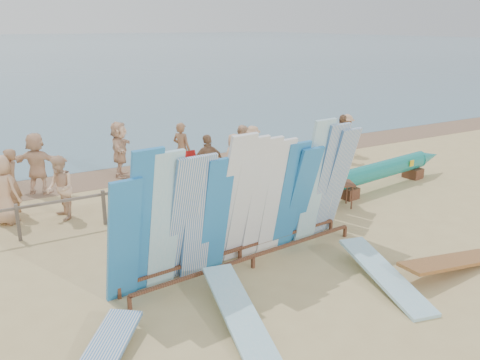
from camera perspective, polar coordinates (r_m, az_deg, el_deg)
ground at (r=11.39m, az=-0.85°, el=-8.04°), size 160.00×160.00×0.00m
wet_sand_strip at (r=17.64m, az=-12.32°, el=0.83°), size 40.00×2.60×0.01m
fence at (r=13.67m, az=-7.00°, el=-0.92°), size 12.08×0.08×0.90m
main_surfboard_rack at (r=10.33m, az=0.75°, el=-2.82°), size 5.90×1.37×2.92m
side_surfboard_rack at (r=13.39m, az=8.42°, el=0.78°), size 2.16×1.68×2.45m
outrigger_canoe at (r=16.15m, az=15.79°, el=1.05°), size 5.96×1.37×0.85m
vendor_table at (r=14.17m, az=10.86°, el=-1.56°), size 1.00×0.87×1.11m
flat_board_c at (r=11.40m, az=22.57°, el=-9.43°), size 2.70×0.63×0.43m
flat_board_b at (r=10.48m, az=15.84°, el=-11.11°), size 1.13×2.75×0.40m
flat_board_a at (r=8.91m, az=-0.14°, el=-15.81°), size 1.08×2.74×0.44m
beach_chair_left at (r=14.11m, az=-10.63°, el=-2.23°), size 0.64×0.66×0.79m
beach_chair_right at (r=14.64m, az=-4.58°, el=-1.28°), size 0.50×0.51×0.78m
stroller at (r=15.21m, az=-5.07°, el=0.41°), size 0.71×0.94×1.19m
beachgoer_9 at (r=17.42m, az=1.41°, el=3.62°), size 0.91×1.04×1.53m
beachgoer_7 at (r=16.89m, az=-6.56°, el=3.49°), size 0.64×0.73×1.77m
beachgoer_5 at (r=17.06m, az=-13.36°, el=3.39°), size 1.17×1.78×1.83m
beachgoer_extra_0 at (r=19.80m, az=11.81°, el=4.99°), size 1.06×0.97×1.57m
beachgoer_0 at (r=13.95m, az=-25.08°, el=-1.02°), size 0.87×0.92×1.77m
beachgoer_6 at (r=15.88m, az=-0.61°, el=2.40°), size 0.80×0.41×1.59m
beachgoer_10 at (r=18.73m, az=11.28°, el=4.60°), size 1.11×0.72×1.75m
beachgoer_1 at (r=14.49m, az=-24.32°, el=-0.25°), size 0.62×0.74×1.78m
beachgoer_8 at (r=16.86m, az=0.30°, el=3.41°), size 0.42×0.83×1.67m
beachgoer_4 at (r=14.97m, az=-3.60°, el=1.79°), size 1.05×0.47×1.77m
beachgoer_2 at (r=13.72m, az=-19.55°, el=-0.87°), size 0.44×0.83×1.67m
beachgoer_11 at (r=16.03m, az=-21.83°, el=1.74°), size 1.70×1.46×1.84m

